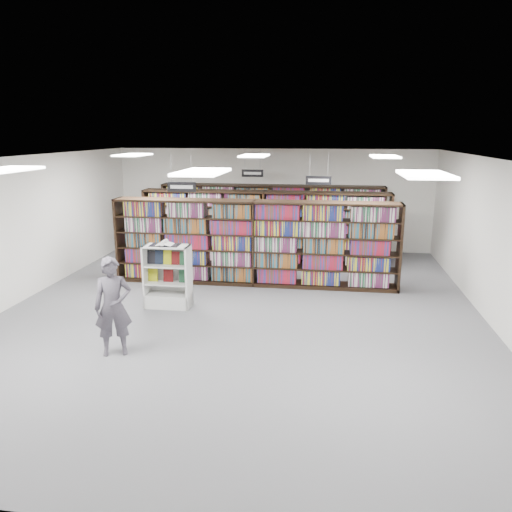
# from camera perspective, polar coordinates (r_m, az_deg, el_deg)

# --- Properties ---
(floor) EXTENTS (12.00, 12.00, 0.00)m
(floor) POSITION_cam_1_polar(r_m,az_deg,el_deg) (10.66, -1.75, -6.34)
(floor) COLOR #5A5A60
(floor) RESTS_ON ground
(ceiling) EXTENTS (10.00, 12.00, 0.10)m
(ceiling) POSITION_cam_1_polar(r_m,az_deg,el_deg) (10.01, -1.89, 11.10)
(ceiling) COLOR white
(ceiling) RESTS_ON wall_back
(wall_back) EXTENTS (10.00, 0.10, 3.20)m
(wall_back) POSITION_cam_1_polar(r_m,az_deg,el_deg) (16.08, 1.91, 6.46)
(wall_back) COLOR white
(wall_back) RESTS_ON ground
(wall_front) EXTENTS (10.00, 0.10, 3.20)m
(wall_front) POSITION_cam_1_polar(r_m,az_deg,el_deg) (4.72, -14.89, -12.98)
(wall_front) COLOR white
(wall_front) RESTS_ON ground
(wall_left) EXTENTS (0.10, 12.00, 3.20)m
(wall_left) POSITION_cam_1_polar(r_m,az_deg,el_deg) (12.12, -25.82, 2.59)
(wall_left) COLOR white
(wall_left) RESTS_ON ground
(wall_right) EXTENTS (0.10, 12.00, 3.20)m
(wall_right) POSITION_cam_1_polar(r_m,az_deg,el_deg) (10.58, 25.93, 1.09)
(wall_right) COLOR white
(wall_right) RESTS_ON ground
(bookshelf_row_near) EXTENTS (7.00, 0.60, 2.10)m
(bookshelf_row_near) POSITION_cam_1_polar(r_m,az_deg,el_deg) (12.26, -0.18, 1.49)
(bookshelf_row_near) COLOR black
(bookshelf_row_near) RESTS_ON floor
(bookshelf_row_mid) EXTENTS (7.00, 0.60, 2.10)m
(bookshelf_row_mid) POSITION_cam_1_polar(r_m,az_deg,el_deg) (14.20, 1.00, 3.22)
(bookshelf_row_mid) COLOR black
(bookshelf_row_mid) RESTS_ON floor
(bookshelf_row_far) EXTENTS (7.00, 0.60, 2.10)m
(bookshelf_row_far) POSITION_cam_1_polar(r_m,az_deg,el_deg) (15.87, 1.78, 4.35)
(bookshelf_row_far) COLOR black
(bookshelf_row_far) RESTS_ON floor
(aisle_sign_left) EXTENTS (0.65, 0.02, 0.80)m
(aisle_sign_left) POSITION_cam_1_polar(r_m,az_deg,el_deg) (11.38, -8.50, 7.92)
(aisle_sign_left) COLOR #B2B2B7
(aisle_sign_left) RESTS_ON ceiling
(aisle_sign_right) EXTENTS (0.65, 0.02, 0.80)m
(aisle_sign_right) POSITION_cam_1_polar(r_m,az_deg,el_deg) (12.90, 7.16, 8.66)
(aisle_sign_right) COLOR #B2B2B7
(aisle_sign_right) RESTS_ON ceiling
(aisle_sign_center) EXTENTS (0.65, 0.02, 0.80)m
(aisle_sign_center) POSITION_cam_1_polar(r_m,az_deg,el_deg) (15.06, -0.40, 9.52)
(aisle_sign_center) COLOR #B2B2B7
(aisle_sign_center) RESTS_ON ceiling
(troffer_front_left) EXTENTS (0.60, 1.20, 0.04)m
(troffer_front_left) POSITION_cam_1_polar(r_m,az_deg,el_deg) (8.35, -26.82, 8.78)
(troffer_front_left) COLOR white
(troffer_front_left) RESTS_ON ceiling
(troffer_front_center) EXTENTS (0.60, 1.20, 0.04)m
(troffer_front_center) POSITION_cam_1_polar(r_m,az_deg,el_deg) (7.08, -6.18, 9.52)
(troffer_front_center) COLOR white
(troffer_front_center) RESTS_ON ceiling
(troffer_front_right) EXTENTS (0.60, 1.20, 0.04)m
(troffer_front_right) POSITION_cam_1_polar(r_m,az_deg,el_deg) (6.98, 18.75, 8.80)
(troffer_front_right) COLOR white
(troffer_front_right) RESTS_ON ceiling
(troffer_back_left) EXTENTS (0.60, 1.20, 0.04)m
(troffer_back_left) POSITION_cam_1_polar(r_m,az_deg,el_deg) (12.77, -13.89, 11.15)
(troffer_back_left) COLOR white
(troffer_back_left) RESTS_ON ceiling
(troffer_back_center) EXTENTS (0.60, 1.20, 0.04)m
(troffer_back_center) POSITION_cam_1_polar(r_m,az_deg,el_deg) (11.98, -0.19, 11.39)
(troffer_back_center) COLOR white
(troffer_back_center) RESTS_ON ceiling
(troffer_back_right) EXTENTS (0.60, 1.20, 0.04)m
(troffer_back_right) POSITION_cam_1_polar(r_m,az_deg,el_deg) (11.92, 14.50, 10.94)
(troffer_back_right) COLOR white
(troffer_back_right) RESTS_ON ceiling
(endcap_display) EXTENTS (0.98, 0.50, 1.37)m
(endcap_display) POSITION_cam_1_polar(r_m,az_deg,el_deg) (11.00, -9.96, -3.34)
(endcap_display) COLOR silver
(endcap_display) RESTS_ON floor
(open_book) EXTENTS (0.62, 0.37, 0.13)m
(open_book) POSITION_cam_1_polar(r_m,az_deg,el_deg) (10.76, -10.40, 1.38)
(open_book) COLOR black
(open_book) RESTS_ON endcap_display
(shopper) EXTENTS (0.73, 0.61, 1.70)m
(shopper) POSITION_cam_1_polar(r_m,az_deg,el_deg) (8.75, -16.01, -5.58)
(shopper) COLOR #49454F
(shopper) RESTS_ON floor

